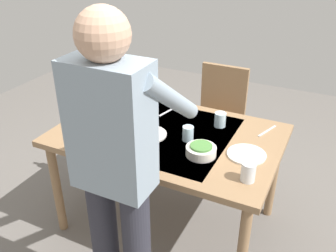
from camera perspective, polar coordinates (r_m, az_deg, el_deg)
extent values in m
plane|color=#66605B|center=(2.86, 0.00, -14.26)|extent=(6.00, 6.00, 0.00)
cube|color=#93704C|center=(2.42, 0.00, -1.46)|extent=(1.44, 0.94, 0.04)
cube|color=#B2B7C1|center=(2.41, 0.00, -1.09)|extent=(0.79, 0.80, 0.00)
cylinder|color=#93704C|center=(2.79, 15.93, -7.30)|extent=(0.06, 0.06, 0.71)
cylinder|color=#93704C|center=(3.19, -7.32, -1.49)|extent=(0.06, 0.06, 0.71)
cylinder|color=#93704C|center=(2.68, -16.72, -9.18)|extent=(0.06, 0.06, 0.71)
cube|color=brown|center=(3.16, 7.26, 0.16)|extent=(0.40, 0.40, 0.04)
cube|color=#93704C|center=(3.21, 8.61, 5.38)|extent=(0.40, 0.04, 0.45)
cylinder|color=#93704C|center=(3.37, 10.72, -2.58)|extent=(0.04, 0.04, 0.43)
cylinder|color=#93704C|center=(3.46, 5.34, -1.33)|extent=(0.04, 0.04, 0.43)
cylinder|color=#93704C|center=(3.10, 8.92, -5.51)|extent=(0.04, 0.04, 0.43)
cylinder|color=#93704C|center=(3.19, 3.10, -4.06)|extent=(0.04, 0.04, 0.43)
cylinder|color=#2D2D38|center=(2.09, -9.67, -17.72)|extent=(0.14, 0.14, 0.88)
cube|color=#8C9EAD|center=(1.59, -8.85, -0.27)|extent=(0.36, 0.20, 0.60)
sphere|color=tan|center=(1.45, -10.04, 13.73)|extent=(0.22, 0.22, 0.22)
cylinder|color=#8C9EAD|center=(1.83, -9.31, 6.12)|extent=(0.08, 0.52, 0.40)
cylinder|color=#8C9EAD|center=(1.66, 0.45, 4.24)|extent=(0.08, 0.52, 0.40)
cylinder|color=black|center=(2.77, -9.93, 4.87)|extent=(0.07, 0.07, 0.20)
cylinder|color=black|center=(2.71, -10.17, 7.58)|extent=(0.03, 0.03, 0.08)
cylinder|color=black|center=(2.70, -10.26, 8.53)|extent=(0.03, 0.03, 0.02)
cylinder|color=white|center=(2.94, -7.52, 4.43)|extent=(0.06, 0.06, 0.01)
cylinder|color=white|center=(2.92, -7.57, 5.11)|extent=(0.01, 0.01, 0.07)
cone|color=white|center=(2.89, -7.66, 6.42)|extent=(0.07, 0.07, 0.07)
cylinder|color=beige|center=(2.90, -7.63, 6.01)|extent=(0.03, 0.03, 0.03)
cylinder|color=white|center=(2.29, -12.45, -3.39)|extent=(0.06, 0.06, 0.01)
cylinder|color=white|center=(2.27, -12.54, -2.58)|extent=(0.01, 0.01, 0.07)
cone|color=white|center=(2.24, -12.74, -0.98)|extent=(0.07, 0.07, 0.07)
cylinder|color=beige|center=(2.25, -12.68, -1.48)|extent=(0.03, 0.03, 0.03)
cylinder|color=silver|center=(2.31, 3.10, -1.16)|extent=(0.07, 0.07, 0.09)
cylinder|color=silver|center=(2.49, 8.03, 0.99)|extent=(0.08, 0.08, 0.10)
cylinder|color=silver|center=(1.99, 12.26, -6.91)|extent=(0.08, 0.08, 0.11)
cylinder|color=silver|center=(2.61, -7.08, 1.82)|extent=(0.30, 0.30, 0.05)
cylinder|color=#C6562D|center=(2.60, -7.11, 2.27)|extent=(0.22, 0.22, 0.03)
cylinder|color=silver|center=(2.18, 5.11, -3.86)|extent=(0.18, 0.18, 0.05)
cylinder|color=#4C843D|center=(2.16, 5.14, -3.34)|extent=(0.13, 0.13, 0.03)
cylinder|color=silver|center=(2.20, -5.82, -3.55)|extent=(0.16, 0.16, 0.05)
cylinder|color=tan|center=(2.19, -5.85, -3.04)|extent=(0.12, 0.12, 0.03)
cylinder|color=silver|center=(2.23, 11.99, -4.30)|extent=(0.23, 0.23, 0.01)
cylinder|color=silver|center=(2.38, -2.97, -1.28)|extent=(0.23, 0.23, 0.01)
cube|color=silver|center=(2.51, 15.02, -0.74)|extent=(0.08, 0.19, 0.00)
cube|color=silver|center=(2.68, -0.13, 2.21)|extent=(0.05, 0.18, 0.00)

